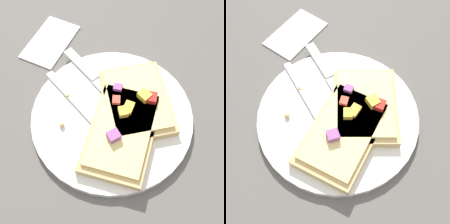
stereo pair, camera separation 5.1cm
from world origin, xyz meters
The scene contains 8 objects.
ground_plane centered at (0.00, 0.00, 0.00)m, with size 4.00×4.00×0.00m, color #56514C.
plate centered at (0.00, 0.00, 0.01)m, with size 0.27×0.27×0.01m.
fork centered at (0.02, -0.02, 0.01)m, with size 0.11×0.21×0.01m.
knife centered at (-0.05, -0.05, 0.01)m, with size 0.11×0.21×0.01m.
pizza_slice_main centered at (0.02, 0.03, 0.02)m, with size 0.18×0.13×0.03m.
pizza_slice_corner centered at (-0.04, 0.03, 0.02)m, with size 0.18×0.17×0.03m.
crumb_scatter centered at (0.00, 0.01, 0.02)m, with size 0.11×0.16×0.01m.
napkin centered at (-0.10, -0.18, 0.00)m, with size 0.12×0.07×0.01m.
Camera 2 is at (0.20, 0.15, 0.47)m, focal length 50.00 mm.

